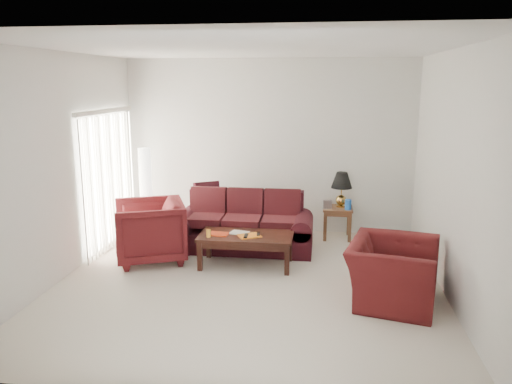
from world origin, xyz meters
TOP-DOWN VIEW (x-y plane):
  - floor at (0.00, 0.00)m, footprint 5.00×5.00m
  - blinds at (-2.42, 1.30)m, footprint 0.10×2.00m
  - sofa at (-0.27, 1.37)m, footprint 2.18×0.96m
  - throw_pillow at (-1.02, 2.08)m, footprint 0.48×0.41m
  - end_table at (1.21, 2.15)m, footprint 0.50×0.50m
  - table_lamp at (1.27, 2.20)m, footprint 0.41×0.41m
  - clock at (1.04, 2.04)m, footprint 0.15×0.08m
  - blue_canister at (1.38, 2.02)m, footprint 0.12×0.12m
  - picture_frame at (1.02, 2.27)m, footprint 0.14×0.17m
  - floor_lamp at (-2.08, 2.01)m, footprint 0.30×0.30m
  - armchair_left at (-1.56, 0.68)m, footprint 1.29×1.27m
  - armchair_right at (1.81, -0.30)m, footprint 1.24×1.35m
  - coffee_table at (-0.12, 0.64)m, footprint 1.43×0.90m
  - magazine_red at (-0.51, 0.59)m, footprint 0.30×0.24m
  - magazine_white at (-0.22, 0.70)m, footprint 0.29×0.24m
  - magazine_orange at (-0.06, 0.57)m, footprint 0.37×0.34m
  - remote_a at (-0.10, 0.51)m, footprint 0.05×0.17m
  - remote_b at (0.06, 0.62)m, footprint 0.06×0.15m
  - yellow_glass at (-0.62, 0.46)m, footprint 0.08×0.08m

SIDE VIEW (x-z plane):
  - floor at x=0.00m, z-range 0.00..0.00m
  - coffee_table at x=-0.12m, z-range 0.00..0.47m
  - end_table at x=1.21m, z-range 0.00..0.54m
  - armchair_right at x=1.81m, z-range 0.00..0.74m
  - sofa at x=-0.27m, z-range 0.00..0.89m
  - armchair_left at x=-1.56m, z-range 0.00..0.91m
  - magazine_white at x=-0.22m, z-range 0.47..0.48m
  - magazine_red at x=-0.51m, z-range 0.47..0.48m
  - magazine_orange at x=-0.06m, z-range 0.47..0.48m
  - remote_b at x=0.06m, z-range 0.49..0.50m
  - remote_a at x=-0.10m, z-range 0.49..0.51m
  - yellow_glass at x=-0.62m, z-range 0.47..0.58m
  - clock at x=1.04m, z-range 0.54..0.68m
  - picture_frame at x=1.02m, z-range 0.59..0.64m
  - blue_canister at x=1.38m, z-range 0.54..0.71m
  - throw_pillow at x=-1.02m, z-range 0.49..0.94m
  - floor_lamp at x=-2.08m, z-range 0.00..1.52m
  - table_lamp at x=1.27m, z-range 0.54..1.13m
  - blinds at x=-2.42m, z-range 0.00..2.16m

